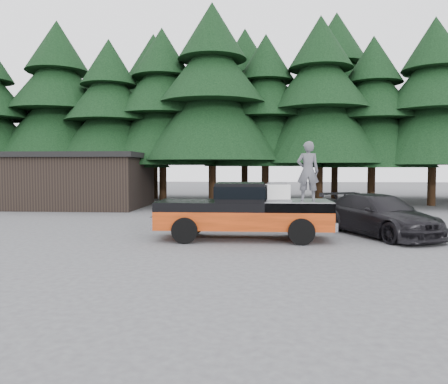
# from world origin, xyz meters

# --- Properties ---
(ground) EXTENTS (120.00, 120.00, 0.00)m
(ground) POSITION_xyz_m (0.00, 0.00, 0.00)
(ground) COLOR #48474A
(ground) RESTS_ON ground
(pickup_truck) EXTENTS (6.00, 2.04, 1.33)m
(pickup_truck) POSITION_xyz_m (1.37, 0.71, 0.67)
(pickup_truck) COLOR #D94411
(pickup_truck) RESTS_ON ground
(truck_cab) EXTENTS (1.66, 1.90, 0.59)m
(truck_cab) POSITION_xyz_m (1.27, 0.71, 1.62)
(truck_cab) COLOR black
(truck_cab) RESTS_ON pickup_truck
(air_compressor) EXTENTS (0.84, 0.73, 0.52)m
(air_compressor) POSITION_xyz_m (2.50, 0.56, 1.59)
(air_compressor) COLOR silver
(air_compressor) RESTS_ON pickup_truck
(man_on_bed) EXTENTS (0.74, 0.51, 1.96)m
(man_on_bed) POSITION_xyz_m (3.49, 0.45, 2.31)
(man_on_bed) COLOR #525259
(man_on_bed) RESTS_ON pickup_truck
(parked_car) EXTENTS (3.99, 5.47, 1.47)m
(parked_car) POSITION_xyz_m (6.19, 1.81, 0.74)
(parked_car) COLOR black
(parked_car) RESTS_ON ground
(utility_building) EXTENTS (8.40, 6.40, 3.30)m
(utility_building) POSITION_xyz_m (-9.00, 12.00, 1.67)
(utility_building) COLOR black
(utility_building) RESTS_ON ground
(treeline) EXTENTS (60.15, 16.05, 17.50)m
(treeline) POSITION_xyz_m (0.42, 17.20, 7.72)
(treeline) COLOR black
(treeline) RESTS_ON ground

